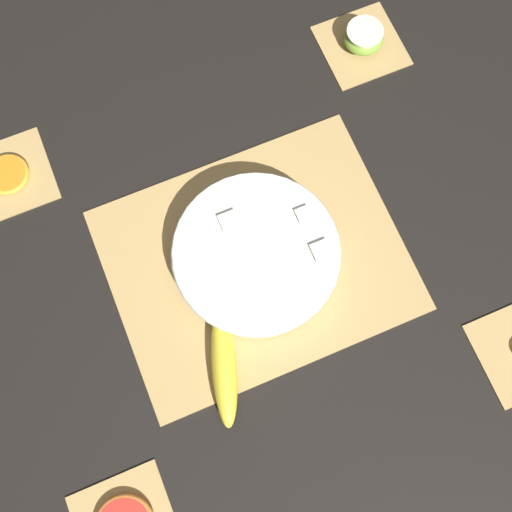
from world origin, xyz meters
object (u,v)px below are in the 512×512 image
object	(u,v)px
fruit_salad_bowl	(256,254)
whole_banana	(224,365)
orange_slice_whole	(7,174)
apple_half	(364,37)

from	to	relation	value
fruit_salad_bowl	whole_banana	distance (m)	0.18
whole_banana	orange_slice_whole	xyz separation A→B (m)	(0.22, -0.43, -0.01)
fruit_salad_bowl	apple_half	distance (m)	0.44
apple_half	orange_slice_whole	distance (m)	0.66
fruit_salad_bowl	orange_slice_whole	distance (m)	0.44
whole_banana	orange_slice_whole	distance (m)	0.49
whole_banana	orange_slice_whole	size ratio (longest dim) A/B	2.50
fruit_salad_bowl	orange_slice_whole	world-z (taller)	fruit_salad_bowl
whole_banana	apple_half	size ratio (longest dim) A/B	2.62
fruit_salad_bowl	whole_banana	bearing A→B (deg)	51.58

